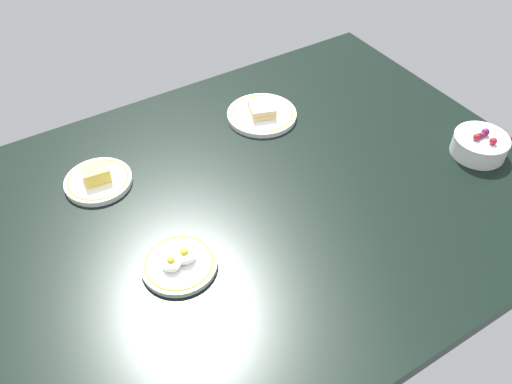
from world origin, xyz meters
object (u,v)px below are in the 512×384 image
plate_sandwich (262,113)px  plate_cheese (98,180)px  bowl_berries (480,144)px  plate_eggs (179,263)px

plate_sandwich → plate_cheese: bearing=-177.7°
plate_cheese → bowl_berries: 103.59cm
plate_sandwich → plate_eggs: bearing=-140.5°
plate_sandwich → plate_cheese: (-51.87, -2.08, 0.10)cm
plate_sandwich → bowl_berries: bearing=-47.6°
plate_cheese → plate_sandwich: bearing=2.3°
plate_eggs → bowl_berries: bearing=-5.3°
plate_sandwich → plate_eggs: 59.32cm
bowl_berries → plate_sandwich: bearing=132.4°
plate_eggs → bowl_berries: 88.15cm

